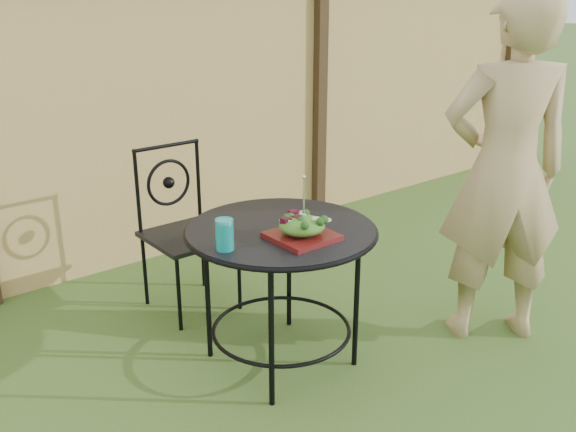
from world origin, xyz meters
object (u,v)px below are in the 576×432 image
(patio_table, at_px, (281,255))
(patio_chair, at_px, (184,225))
(diner, at_px, (505,172))
(salad_plate, at_px, (302,236))

(patio_table, xyz_separation_m, patio_chair, (-0.05, 0.85, -0.08))
(diner, bearing_deg, patio_table, 9.57)
(patio_chair, relative_size, diner, 0.52)
(patio_table, bearing_deg, patio_chair, 93.12)
(patio_table, distance_m, salad_plate, 0.23)
(patio_chair, xyz_separation_m, diner, (1.11, -1.33, 0.41))
(patio_chair, bearing_deg, patio_table, -86.88)
(patio_table, xyz_separation_m, diner, (1.07, -0.48, 0.33))
(salad_plate, bearing_deg, patio_chair, 91.89)
(patio_chair, distance_m, diner, 1.78)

